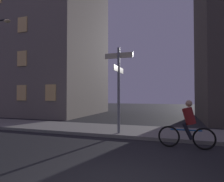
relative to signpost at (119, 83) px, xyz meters
name	(u,v)px	position (x,y,z in m)	size (l,w,h in m)	color
sidewalk_kerb	(149,132)	(1.18, 0.94, -2.26)	(40.00, 2.75, 0.14)	gray
signpost	(119,83)	(0.00, 0.00, 0.00)	(1.29, 1.43, 3.75)	gray
cyclist	(188,126)	(2.74, -1.13, -1.58)	(1.82, 0.33, 1.61)	black
building_left_block	(34,22)	(-11.67, 8.12, 7.21)	(13.39, 8.78, 19.08)	slate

